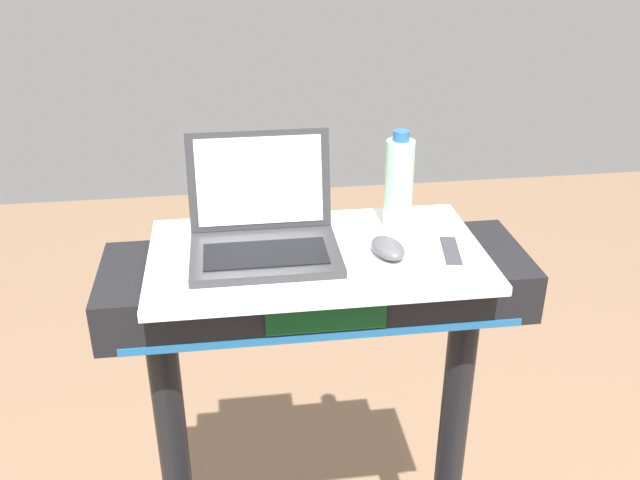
% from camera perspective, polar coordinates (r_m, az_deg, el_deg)
% --- Properties ---
extents(desk_board, '(0.70, 0.40, 0.02)m').
position_cam_1_polar(desk_board, '(1.47, -0.26, -1.23)').
color(desk_board, white).
rests_on(desk_board, treadmill_base).
extents(laptop, '(0.30, 0.26, 0.23)m').
position_cam_1_polar(laptop, '(1.46, -4.62, 0.86)').
color(laptop, '#2D2D30').
rests_on(laptop, desk_board).
extents(computer_mouse, '(0.08, 0.11, 0.03)m').
position_cam_1_polar(computer_mouse, '(1.45, 5.52, -0.64)').
color(computer_mouse, '#4C4C51').
rests_on(computer_mouse, desk_board).
extents(water_bottle, '(0.06, 0.06, 0.22)m').
position_cam_1_polar(water_bottle, '(1.54, 6.40, 4.58)').
color(water_bottle, '#9EDBB2').
rests_on(water_bottle, desk_board).
extents(tv_remote, '(0.07, 0.17, 0.02)m').
position_cam_1_polar(tv_remote, '(1.45, 10.52, -1.21)').
color(tv_remote, silver).
rests_on(tv_remote, desk_board).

